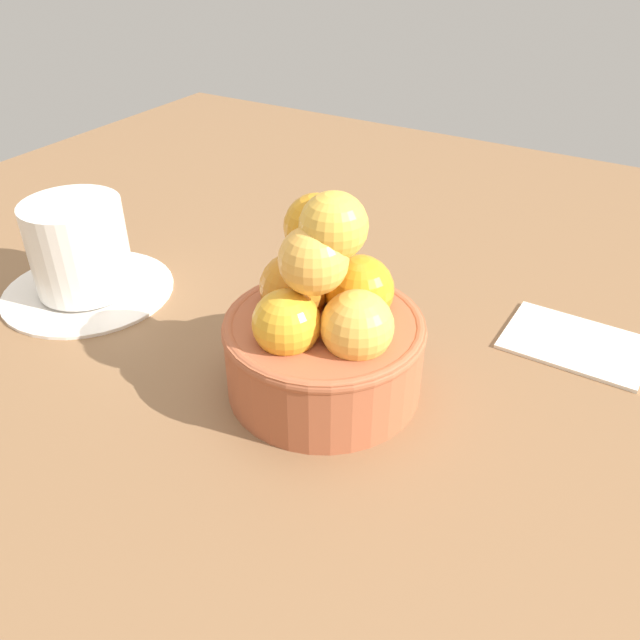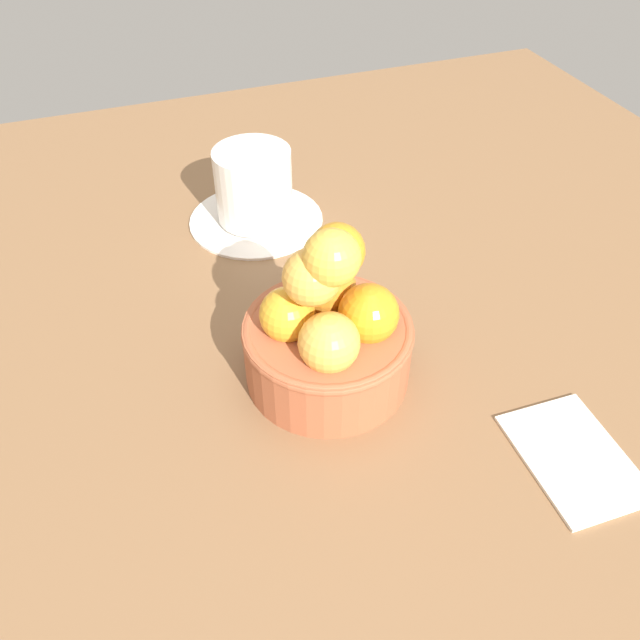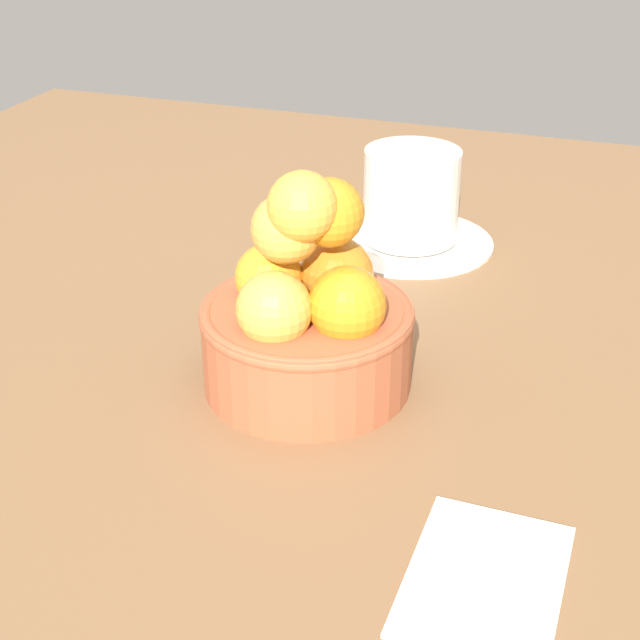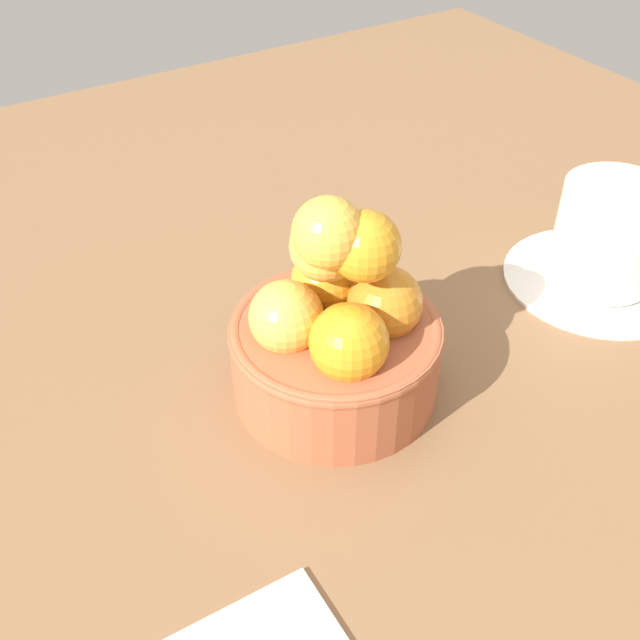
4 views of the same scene
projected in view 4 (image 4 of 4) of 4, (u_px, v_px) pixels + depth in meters
The scene contains 3 objects.
ground_plane at pixel (334, 408), 54.06cm from camera, with size 120.88×118.48×3.64cm, color brown.
terracotta_bowl at pixel (336, 332), 49.61cm from camera, with size 14.00×14.00×15.13cm.
coffee_cup at pixel (607, 242), 60.20cm from camera, with size 14.92×14.92×8.57cm.
Camera 4 is at (20.84, 31.67, 37.22)cm, focal length 43.21 mm.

